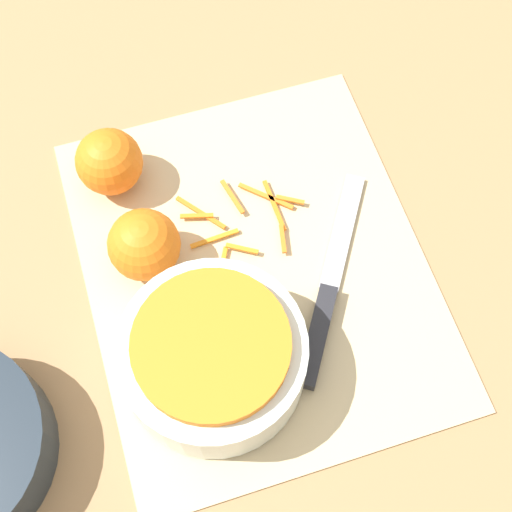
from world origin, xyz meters
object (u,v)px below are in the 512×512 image
orange_left (109,162)px  orange_right (144,245)px  bowl_speckled (213,356)px  knife (323,312)px

orange_left → orange_right: (-0.12, -0.01, 0.00)m
bowl_speckled → orange_right: 0.15m
bowl_speckled → knife: 0.13m
orange_right → orange_left: bearing=6.6°
knife → bowl_speckled: bearing=132.5°
knife → orange_left: (0.23, 0.18, 0.03)m
orange_left → orange_right: 0.12m
bowl_speckled → knife: bowl_speckled is taller
bowl_speckled → orange_right: (0.14, 0.04, -0.00)m
orange_left → bowl_speckled: bearing=-169.0°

